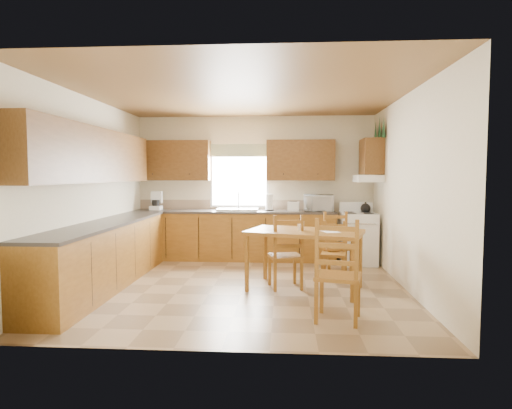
# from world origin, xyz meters

# --- Properties ---
(floor) EXTENTS (4.50, 4.50, 0.00)m
(floor) POSITION_xyz_m (0.00, 0.00, 0.00)
(floor) COLOR #937652
(floor) RESTS_ON ground
(ceiling) EXTENTS (4.50, 4.50, 0.00)m
(ceiling) POSITION_xyz_m (0.00, 0.00, 2.70)
(ceiling) COLOR brown
(ceiling) RESTS_ON floor
(wall_left) EXTENTS (4.50, 4.50, 0.00)m
(wall_left) POSITION_xyz_m (-2.25, 0.00, 1.35)
(wall_left) COLOR beige
(wall_left) RESTS_ON floor
(wall_right) EXTENTS (4.50, 4.50, 0.00)m
(wall_right) POSITION_xyz_m (2.25, 0.00, 1.35)
(wall_right) COLOR beige
(wall_right) RESTS_ON floor
(wall_back) EXTENTS (4.50, 4.50, 0.00)m
(wall_back) POSITION_xyz_m (0.00, 2.25, 1.35)
(wall_back) COLOR beige
(wall_back) RESTS_ON floor
(wall_front) EXTENTS (4.50, 4.50, 0.00)m
(wall_front) POSITION_xyz_m (0.00, -2.25, 1.35)
(wall_front) COLOR beige
(wall_front) RESTS_ON floor
(lower_cab_back) EXTENTS (3.75, 0.60, 0.88)m
(lower_cab_back) POSITION_xyz_m (-0.38, 1.95, 0.44)
(lower_cab_back) COLOR brown
(lower_cab_back) RESTS_ON floor
(lower_cab_left) EXTENTS (0.60, 3.60, 0.88)m
(lower_cab_left) POSITION_xyz_m (-1.95, -0.15, 0.44)
(lower_cab_left) COLOR brown
(lower_cab_left) RESTS_ON floor
(counter_back) EXTENTS (3.75, 0.63, 0.04)m
(counter_back) POSITION_xyz_m (-0.38, 1.95, 0.90)
(counter_back) COLOR #3B3532
(counter_back) RESTS_ON lower_cab_back
(counter_left) EXTENTS (0.63, 3.60, 0.04)m
(counter_left) POSITION_xyz_m (-1.95, -0.15, 0.90)
(counter_left) COLOR #3B3532
(counter_left) RESTS_ON lower_cab_left
(backsplash) EXTENTS (3.75, 0.01, 0.18)m
(backsplash) POSITION_xyz_m (-0.38, 2.24, 1.01)
(backsplash) COLOR gray
(backsplash) RESTS_ON counter_back
(upper_cab_back_left) EXTENTS (1.41, 0.33, 0.75)m
(upper_cab_back_left) POSITION_xyz_m (-1.55, 2.08, 1.85)
(upper_cab_back_left) COLOR brown
(upper_cab_back_left) RESTS_ON wall_back
(upper_cab_back_right) EXTENTS (1.25, 0.33, 0.75)m
(upper_cab_back_right) POSITION_xyz_m (0.86, 2.08, 1.85)
(upper_cab_back_right) COLOR brown
(upper_cab_back_right) RESTS_ON wall_back
(upper_cab_left) EXTENTS (0.33, 3.60, 0.75)m
(upper_cab_left) POSITION_xyz_m (-2.08, -0.15, 1.85)
(upper_cab_left) COLOR brown
(upper_cab_left) RESTS_ON wall_left
(upper_cab_stove) EXTENTS (0.33, 0.62, 0.62)m
(upper_cab_stove) POSITION_xyz_m (2.08, 1.65, 1.90)
(upper_cab_stove) COLOR brown
(upper_cab_stove) RESTS_ON wall_right
(range_hood) EXTENTS (0.44, 0.62, 0.12)m
(range_hood) POSITION_xyz_m (2.03, 1.65, 1.52)
(range_hood) COLOR silver
(range_hood) RESTS_ON wall_right
(window_frame) EXTENTS (1.13, 0.02, 1.18)m
(window_frame) POSITION_xyz_m (-0.30, 2.22, 1.55)
(window_frame) COLOR silver
(window_frame) RESTS_ON wall_back
(window_pane) EXTENTS (1.05, 0.01, 1.10)m
(window_pane) POSITION_xyz_m (-0.30, 2.21, 1.55)
(window_pane) COLOR white
(window_pane) RESTS_ON wall_back
(window_valance) EXTENTS (1.19, 0.01, 0.24)m
(window_valance) POSITION_xyz_m (-0.30, 2.19, 2.05)
(window_valance) COLOR #49673D
(window_valance) RESTS_ON wall_back
(sink_basin) EXTENTS (0.75, 0.45, 0.04)m
(sink_basin) POSITION_xyz_m (-0.30, 1.95, 0.94)
(sink_basin) COLOR silver
(sink_basin) RESTS_ON counter_back
(pine_decal_a) EXTENTS (0.22, 0.22, 0.36)m
(pine_decal_a) POSITION_xyz_m (2.21, 1.33, 2.38)
(pine_decal_a) COLOR #184224
(pine_decal_a) RESTS_ON wall_right
(pine_decal_b) EXTENTS (0.22, 0.22, 0.36)m
(pine_decal_b) POSITION_xyz_m (2.21, 1.65, 2.42)
(pine_decal_b) COLOR #184224
(pine_decal_b) RESTS_ON wall_right
(pine_decal_c) EXTENTS (0.22, 0.22, 0.36)m
(pine_decal_c) POSITION_xyz_m (2.21, 1.97, 2.38)
(pine_decal_c) COLOR #184224
(pine_decal_c) RESTS_ON wall_right
(stove) EXTENTS (0.61, 0.63, 0.89)m
(stove) POSITION_xyz_m (1.88, 1.69, 0.45)
(stove) COLOR silver
(stove) RESTS_ON floor
(coffeemaker) EXTENTS (0.28, 0.31, 0.36)m
(coffeemaker) POSITION_xyz_m (-1.87, 2.00, 1.10)
(coffeemaker) COLOR silver
(coffeemaker) RESTS_ON counter_back
(paper_towel) EXTENTS (0.17, 0.17, 0.31)m
(paper_towel) POSITION_xyz_m (0.28, 1.97, 1.08)
(paper_towel) COLOR white
(paper_towel) RESTS_ON counter_back
(toaster) EXTENTS (0.22, 0.15, 0.17)m
(toaster) POSITION_xyz_m (0.73, 1.91, 1.01)
(toaster) COLOR silver
(toaster) RESTS_ON counter_back
(microwave) EXTENTS (0.51, 0.37, 0.30)m
(microwave) POSITION_xyz_m (1.19, 1.92, 1.07)
(microwave) COLOR silver
(microwave) RESTS_ON counter_back
(dining_table) EXTENTS (1.72, 1.28, 0.82)m
(dining_table) POSITION_xyz_m (0.85, -0.10, 0.41)
(dining_table) COLOR brown
(dining_table) RESTS_ON floor
(chair_near_left) EXTENTS (0.56, 0.55, 1.12)m
(chair_near_left) POSITION_xyz_m (1.15, -1.33, 0.56)
(chair_near_left) COLOR brown
(chair_near_left) RESTS_ON floor
(chair_near_right) EXTENTS (0.52, 0.51, 1.03)m
(chair_near_right) POSITION_xyz_m (0.58, -0.02, 0.52)
(chair_near_right) COLOR brown
(chair_near_right) RESTS_ON floor
(chair_far_left) EXTENTS (0.42, 0.41, 0.86)m
(chair_far_left) POSITION_xyz_m (1.32, 0.59, 0.43)
(chair_far_left) COLOR brown
(chair_far_left) RESTS_ON floor
(chair_far_right) EXTENTS (0.46, 0.44, 0.98)m
(chair_far_right) POSITION_xyz_m (1.43, 0.91, 0.49)
(chair_far_right) COLOR brown
(chair_far_right) RESTS_ON floor
(table_paper) EXTENTS (0.26, 0.31, 0.00)m
(table_paper) POSITION_xyz_m (1.19, -0.19, 0.82)
(table_paper) COLOR white
(table_paper) RESTS_ON dining_table
(table_card) EXTENTS (0.09, 0.02, 0.12)m
(table_card) POSITION_xyz_m (0.80, -0.03, 0.88)
(table_card) COLOR white
(table_card) RESTS_ON dining_table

